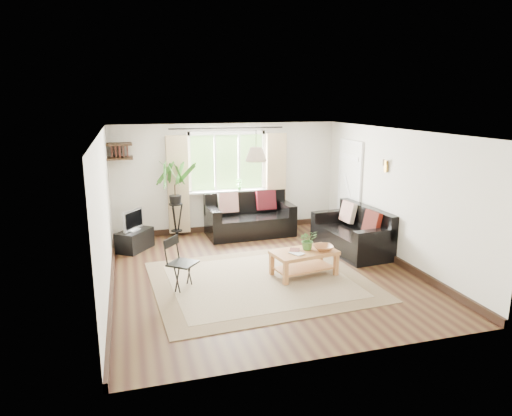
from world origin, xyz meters
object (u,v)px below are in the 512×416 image
object	(u,v)px
sofa_back	(250,216)
palm_stand	(176,201)
sofa_right	(351,231)
folding_chair	(183,264)
coffee_table	(304,263)
tv_stand	(135,240)

from	to	relation	value
sofa_back	palm_stand	world-z (taller)	palm_stand
sofa_right	palm_stand	world-z (taller)	palm_stand
folding_chair	palm_stand	bearing A→B (deg)	34.62
sofa_right	coffee_table	world-z (taller)	sofa_right
coffee_table	sofa_back	bearing A→B (deg)	95.60
sofa_back	tv_stand	bearing A→B (deg)	-173.71
sofa_right	coffee_table	bearing A→B (deg)	-60.41
sofa_right	tv_stand	world-z (taller)	sofa_right
sofa_right	palm_stand	distance (m)	3.66
sofa_back	sofa_right	distance (m)	2.27
sofa_back	sofa_right	size ratio (longest dim) A/B	1.07
tv_stand	folding_chair	bearing A→B (deg)	-126.00
folding_chair	sofa_back	bearing A→B (deg)	4.08
coffee_table	tv_stand	size ratio (longest dim) A/B	1.44
sofa_right	coffee_table	size ratio (longest dim) A/B	1.63
palm_stand	folding_chair	world-z (taller)	palm_stand
sofa_back	coffee_table	size ratio (longest dim) A/B	1.73
tv_stand	coffee_table	bearing A→B (deg)	-92.18
sofa_back	tv_stand	size ratio (longest dim) A/B	2.50
coffee_table	tv_stand	distance (m)	3.47
tv_stand	sofa_back	bearing A→B (deg)	-44.77
sofa_back	folding_chair	world-z (taller)	sofa_back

